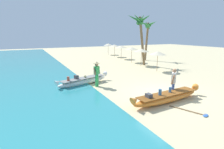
{
  "coord_description": "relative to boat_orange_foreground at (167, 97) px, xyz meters",
  "views": [
    {
      "loc": [
        -7.25,
        -7.51,
        3.47
      ],
      "look_at": [
        -2.29,
        2.44,
        0.9
      ],
      "focal_mm": 28.01,
      "sensor_mm": 36.0,
      "label": 1
    }
  ],
  "objects": [
    {
      "name": "ground_plane",
      "position": [
        0.82,
        1.08,
        -0.27
      ],
      "size": [
        80.0,
        80.0,
        0.0
      ],
      "primitive_type": "plane",
      "color": "beige"
    },
    {
      "name": "boat_orange_foreground",
      "position": [
        0.0,
        0.0,
        0.0
      ],
      "size": [
        4.7,
        0.97,
        0.78
      ],
      "color": "orange",
      "rests_on": "ground"
    },
    {
      "name": "boat_white_midground",
      "position": [
        -2.96,
        5.05,
        0.02
      ],
      "size": [
        4.14,
        1.75,
        0.77
      ],
      "color": "white",
      "rests_on": "ground"
    },
    {
      "name": "person_vendor_hatted",
      "position": [
        -2.25,
        4.25,
        0.73
      ],
      "size": [
        0.57,
        0.45,
        1.72
      ],
      "color": "green",
      "rests_on": "ground"
    },
    {
      "name": "person_tourist_customer",
      "position": [
        0.79,
        0.41,
        0.66
      ],
      "size": [
        0.56,
        0.5,
        1.65
      ],
      "color": "#3D5BA8",
      "rests_on": "ground"
    },
    {
      "name": "parasol_row_0",
      "position": [
        4.75,
        6.34,
        1.48
      ],
      "size": [
        1.6,
        1.6,
        1.91
      ],
      "color": "#8E6B47",
      "rests_on": "ground"
    },
    {
      "name": "parasol_row_1",
      "position": [
        5.16,
        9.48,
        1.48
      ],
      "size": [
        1.6,
        1.6,
        1.91
      ],
      "color": "#8E6B47",
      "rests_on": "ground"
    },
    {
      "name": "parasol_row_2",
      "position": [
        5.51,
        12.03,
        1.48
      ],
      "size": [
        1.6,
        1.6,
        1.91
      ],
      "color": "#8E6B47",
      "rests_on": "ground"
    },
    {
      "name": "parasol_row_3",
      "position": [
        5.89,
        15.3,
        1.48
      ],
      "size": [
        1.6,
        1.6,
        1.91
      ],
      "color": "#8E6B47",
      "rests_on": "ground"
    },
    {
      "name": "parasol_row_4",
      "position": [
        6.12,
        17.86,
        1.48
      ],
      "size": [
        1.6,
        1.6,
        1.91
      ],
      "color": "#8E6B47",
      "rests_on": "ground"
    },
    {
      "name": "parasol_row_5",
      "position": [
        6.5,
        20.95,
        1.48
      ],
      "size": [
        1.6,
        1.6,
        1.91
      ],
      "color": "#8E6B47",
      "rests_on": "ground"
    },
    {
      "name": "palm_tree_tall_inland",
      "position": [
        5.06,
        9.79,
        4.27
      ],
      "size": [
        2.7,
        2.57,
        5.65
      ],
      "color": "brown",
      "rests_on": "ground"
    },
    {
      "name": "palm_tree_leaning_seaward",
      "position": [
        8.37,
        12.69,
        3.87
      ],
      "size": [
        2.47,
        2.5,
        5.25
      ],
      "color": "brown",
      "rests_on": "ground"
    },
    {
      "name": "paddle",
      "position": [
        0.13,
        -1.49,
        -0.24
      ],
      "size": [
        0.84,
        1.68,
        0.05
      ],
      "color": "#8E6B47",
      "rests_on": "ground"
    }
  ]
}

